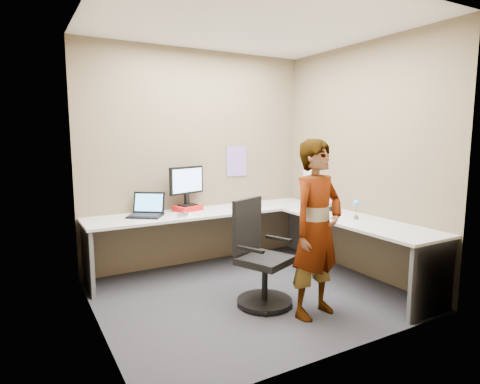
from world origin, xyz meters
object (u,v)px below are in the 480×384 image
monitor (187,183)px  person (317,229)px  office_chair (260,263)px  desk (266,227)px

monitor → person: bearing=-92.1°
office_chair → person: 0.68m
desk → monitor: 1.11m
desk → office_chair: 0.79m
monitor → person: 1.90m
desk → monitor: (-0.67, 0.74, 0.49)m
person → monitor: bearing=95.6°
monitor → person: person is taller
monitor → office_chair: (0.20, -1.36, -0.66)m
desk → person: bearing=-97.8°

